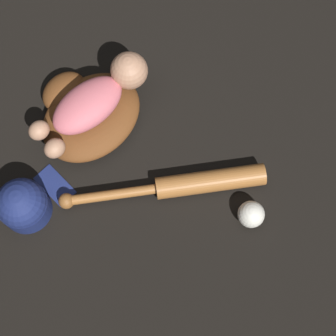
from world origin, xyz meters
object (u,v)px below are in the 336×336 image
at_px(baseball_glove, 87,113).
at_px(baseball, 251,214).
at_px(baby_figure, 97,97).
at_px(baseball_bat, 189,184).
at_px(baseball_cap, 23,204).

relative_size(baseball_glove, baseball, 4.56).
xyz_separation_m(baby_figure, baseball, (0.00, -0.49, -0.08)).
distance_m(baby_figure, baseball_bat, 0.33).
bearing_deg(baseball_cap, baby_figure, 2.41).
bearing_deg(baseball_bat, baseball_glove, 90.62).
bearing_deg(baseball_cap, baseball_bat, -45.05).
bearing_deg(baseball, baseball_bat, 99.41).
height_order(baby_figure, baseball, baby_figure).
bearing_deg(baseball, baby_figure, 90.41).
bearing_deg(baseball_glove, baseball_bat, -89.38).
bearing_deg(baseball_cap, baseball, -55.37).
xyz_separation_m(baseball_glove, baseball, (0.03, -0.52, -0.00)).
distance_m(baseball_glove, baby_figure, 0.09).
distance_m(baseball_bat, baseball, 0.18).
height_order(baseball_glove, baseball_bat, baseball_glove).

